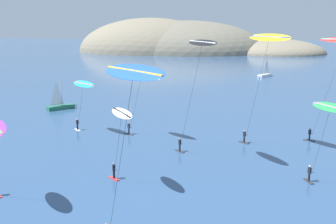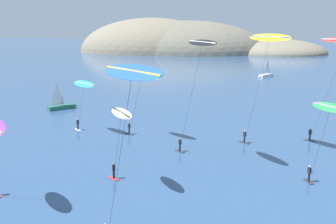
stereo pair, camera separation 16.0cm
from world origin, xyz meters
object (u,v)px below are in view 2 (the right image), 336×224
Objects in this scene: sailboat_near at (63,105)px; kitesurfer_green at (328,115)px; kitesurfer_blue at (130,85)px; kitesurfer_yellow at (268,45)px; sailboat_far at (265,75)px; kitesurfer_white at (121,120)px; kitesurfer_pink at (141,81)px; kitesurfer_black at (200,53)px; kitesurfer_cyan at (83,88)px.

sailboat_near is 49.29m from kitesurfer_green.
kitesurfer_blue is 28.86m from kitesurfer_yellow.
kitesurfer_green is at bearing -89.67° from sailboat_far.
sailboat_near and sailboat_far have the same top height.
kitesurfer_green is (0.46, -78.44, 6.54)m from sailboat_far.
sailboat_near is 38.79m from kitesurfer_white.
kitesurfer_yellow reaches higher than kitesurfer_green.
kitesurfer_white is 0.58× the size of kitesurfer_blue.
kitesurfer_pink reaches higher than kitesurfer_green.
kitesurfer_black reaches higher than kitesurfer_pink.
kitesurfer_green is at bearing 8.56° from kitesurfer_white.
kitesurfer_white is (1.93, -16.91, -1.07)m from kitesurfer_pink.
kitesurfer_black is 0.97× the size of kitesurfer_yellow.
kitesurfer_cyan is (-8.41, 1.27, -1.32)m from kitesurfer_pink.
kitesurfer_pink is 30.45m from kitesurfer_blue.
kitesurfer_cyan is at bearing 171.54° from kitesurfer_yellow.
kitesurfer_black is at bearing -138.77° from kitesurfer_yellow.
kitesurfer_yellow is at bearing 46.38° from kitesurfer_white.
kitesurfer_pink is 0.63× the size of kitesurfer_yellow.
sailboat_near is 0.77× the size of kitesurfer_cyan.
kitesurfer_pink is (17.89, -15.88, 7.06)m from sailboat_near.
kitesurfer_pink is 1.20× the size of kitesurfer_cyan.
kitesurfer_white is 11.82m from kitesurfer_black.
kitesurfer_blue is (-14.54, -15.42, 4.78)m from kitesurfer_green.
kitesurfer_white is 20.92m from kitesurfer_cyan.
sailboat_far is 0.40× the size of kitesurfer_yellow.
kitesurfer_pink is at bearing 145.75° from kitesurfer_green.
kitesurfer_pink is at bearing -107.46° from sailboat_far.
sailboat_near is 40.18m from kitesurfer_yellow.
sailboat_near is 0.74× the size of kitesurfer_white.
kitesurfer_yellow reaches higher than kitesurfer_black.
kitesurfer_cyan is at bearing -57.04° from sailboat_near.
kitesurfer_pink is 1.08× the size of kitesurfer_green.
kitesurfer_blue reaches higher than kitesurfer_pink.
kitesurfer_blue reaches higher than kitesurfer_white.
kitesurfer_yellow is (13.89, 14.58, 6.08)m from kitesurfer_white.
kitesurfer_green reaches higher than sailboat_near.
kitesurfer_yellow is (15.83, -2.34, 5.01)m from kitesurfer_pink.
kitesurfer_black is at bearing -46.08° from kitesurfer_pink.
kitesurfer_black reaches higher than kitesurfer_blue.
sailboat_near is at bearing 121.15° from kitesurfer_white.
sailboat_far is 0.43× the size of kitesurfer_blue.
sailboat_far is 0.64× the size of kitesurfer_pink.
kitesurfer_black reaches higher than sailboat_near.
sailboat_near is 0.42× the size of kitesurfer_black.
kitesurfer_yellow is (24.24, -3.61, 6.33)m from kitesurfer_cyan.
kitesurfer_black is at bearing 156.57° from kitesurfer_green.
sailboat_far is at bearing 51.81° from sailboat_near.
kitesurfer_cyan is 0.90× the size of kitesurfer_green.
kitesurfer_black is at bearing -43.11° from sailboat_near.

